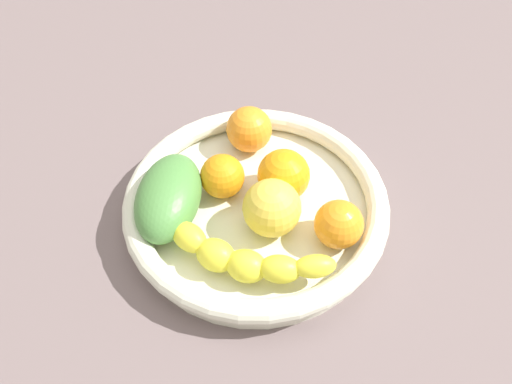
# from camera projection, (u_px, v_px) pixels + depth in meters

# --- Properties ---
(kitchen_counter) EXTENTS (1.20, 1.20, 0.03)m
(kitchen_counter) POSITION_uv_depth(u_px,v_px,m) (256.00, 224.00, 0.65)
(kitchen_counter) COLOR #6A5B5B
(kitchen_counter) RESTS_ON ground
(fruit_bowl) EXTENTS (0.33, 0.33, 0.05)m
(fruit_bowl) POSITION_uv_depth(u_px,v_px,m) (256.00, 205.00, 0.62)
(fruit_bowl) COLOR silver
(fruit_bowl) RESTS_ON kitchen_counter
(banana_draped_left) EXTENTS (0.12, 0.20, 0.04)m
(banana_draped_left) POSITION_uv_depth(u_px,v_px,m) (233.00, 253.00, 0.55)
(banana_draped_left) COLOR yellow
(banana_draped_left) RESTS_ON fruit_bowl
(orange_front) EXTENTS (0.07, 0.07, 0.07)m
(orange_front) POSITION_uv_depth(u_px,v_px,m) (284.00, 175.00, 0.62)
(orange_front) COLOR orange
(orange_front) RESTS_ON fruit_bowl
(orange_mid_left) EXTENTS (0.06, 0.06, 0.06)m
(orange_mid_left) POSITION_uv_depth(u_px,v_px,m) (339.00, 224.00, 0.57)
(orange_mid_left) COLOR orange
(orange_mid_left) RESTS_ON fruit_bowl
(orange_mid_right) EXTENTS (0.06, 0.06, 0.06)m
(orange_mid_right) POSITION_uv_depth(u_px,v_px,m) (250.00, 129.00, 0.67)
(orange_mid_right) COLOR orange
(orange_mid_right) RESTS_ON fruit_bowl
(orange_rear) EXTENTS (0.06, 0.06, 0.06)m
(orange_rear) POSITION_uv_depth(u_px,v_px,m) (222.00, 176.00, 0.62)
(orange_rear) COLOR orange
(orange_rear) RESTS_ON fruit_bowl
(mango_green) EXTENTS (0.14, 0.10, 0.06)m
(mango_green) POSITION_uv_depth(u_px,v_px,m) (169.00, 199.00, 0.60)
(mango_green) COLOR #4B863F
(mango_green) RESTS_ON fruit_bowl
(apple_yellow) EXTENTS (0.07, 0.07, 0.07)m
(apple_yellow) POSITION_uv_depth(u_px,v_px,m) (272.00, 208.00, 0.58)
(apple_yellow) COLOR yellow
(apple_yellow) RESTS_ON fruit_bowl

